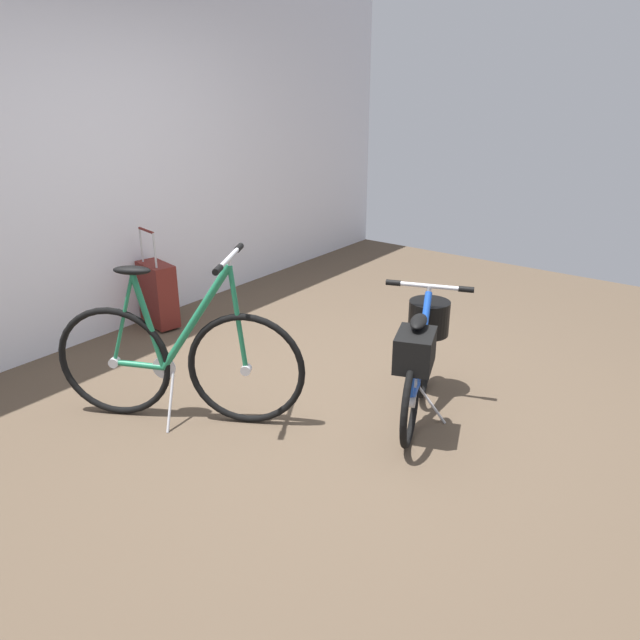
# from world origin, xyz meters

# --- Properties ---
(ground_plane) EXTENTS (7.69, 7.69, 0.00)m
(ground_plane) POSITION_xyz_m (0.00, 0.00, 0.00)
(ground_plane) COLOR brown
(back_wall) EXTENTS (7.69, 0.10, 2.94)m
(back_wall) POSITION_xyz_m (0.00, 2.26, 1.47)
(back_wall) COLOR silver
(back_wall) RESTS_ON ground_plane
(folding_bike_foreground) EXTENTS (1.06, 0.57, 0.79)m
(folding_bike_foreground) POSITION_xyz_m (0.34, -0.42, 0.42)
(folding_bike_foreground) COLOR black
(folding_bike_foreground) RESTS_ON ground_plane
(display_bike_left) EXTENTS (0.79, 1.33, 1.04)m
(display_bike_left) POSITION_xyz_m (-0.56, 0.70, 0.39)
(display_bike_left) COLOR black
(display_bike_left) RESTS_ON ground_plane
(rolling_suitcase) EXTENTS (0.25, 0.39, 0.83)m
(rolling_suitcase) POSITION_xyz_m (0.33, 1.99, 0.28)
(rolling_suitcase) COLOR maroon
(rolling_suitcase) RESTS_ON ground_plane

